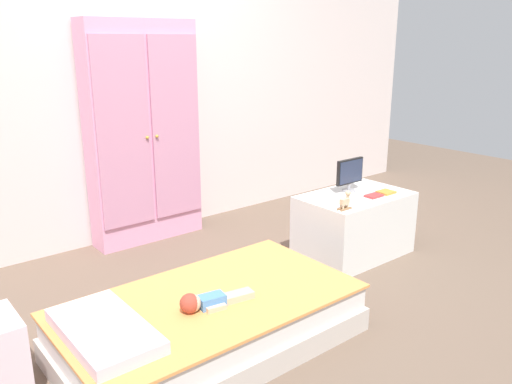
{
  "coord_description": "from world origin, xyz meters",
  "views": [
    {
      "loc": [
        -1.85,
        -2.16,
        1.54
      ],
      "look_at": [
        0.21,
        0.37,
        0.57
      ],
      "focal_mm": 36.33,
      "sensor_mm": 36.0,
      "label": 1
    }
  ],
  "objects_px": {
    "wardrobe": "(144,134)",
    "book_red": "(374,196)",
    "bed": "(210,322)",
    "book_orange": "(386,192)",
    "tv_stand": "(354,225)",
    "tv_monitor": "(350,173)",
    "rocking_horse_toy": "(346,201)",
    "doll": "(204,302)"
  },
  "relations": [
    {
      "from": "book_orange",
      "to": "wardrobe",
      "type": "bearing_deg",
      "value": 131.4
    },
    {
      "from": "tv_monitor",
      "to": "rocking_horse_toy",
      "type": "bearing_deg",
      "value": -142.21
    },
    {
      "from": "tv_stand",
      "to": "book_orange",
      "type": "relative_size",
      "value": 6.87
    },
    {
      "from": "bed",
      "to": "tv_monitor",
      "type": "xyz_separation_m",
      "value": [
        1.52,
        0.41,
        0.47
      ]
    },
    {
      "from": "doll",
      "to": "wardrobe",
      "type": "relative_size",
      "value": 0.23
    },
    {
      "from": "rocking_horse_toy",
      "to": "book_orange",
      "type": "distance_m",
      "value": 0.52
    },
    {
      "from": "tv_stand",
      "to": "book_red",
      "type": "bearing_deg",
      "value": -62.49
    },
    {
      "from": "rocking_horse_toy",
      "to": "book_red",
      "type": "height_order",
      "value": "rocking_horse_toy"
    },
    {
      "from": "bed",
      "to": "doll",
      "type": "distance_m",
      "value": 0.2
    },
    {
      "from": "doll",
      "to": "tv_stand",
      "type": "height_order",
      "value": "tv_stand"
    },
    {
      "from": "bed",
      "to": "tv_monitor",
      "type": "bearing_deg",
      "value": 15.1
    },
    {
      "from": "tv_monitor",
      "to": "doll",
      "type": "bearing_deg",
      "value": -163.33
    },
    {
      "from": "wardrobe",
      "to": "tv_monitor",
      "type": "relative_size",
      "value": 6.57
    },
    {
      "from": "wardrobe",
      "to": "book_orange",
      "type": "bearing_deg",
      "value": -48.6
    },
    {
      "from": "doll",
      "to": "rocking_horse_toy",
      "type": "height_order",
      "value": "rocking_horse_toy"
    },
    {
      "from": "wardrobe",
      "to": "book_red",
      "type": "bearing_deg",
      "value": -52.02
    },
    {
      "from": "wardrobe",
      "to": "book_red",
      "type": "height_order",
      "value": "wardrobe"
    },
    {
      "from": "bed",
      "to": "wardrobe",
      "type": "bearing_deg",
      "value": 72.9
    },
    {
      "from": "tv_stand",
      "to": "doll",
      "type": "bearing_deg",
      "value": -166.02
    },
    {
      "from": "doll",
      "to": "book_orange",
      "type": "distance_m",
      "value": 1.8
    },
    {
      "from": "wardrobe",
      "to": "book_red",
      "type": "distance_m",
      "value": 1.78
    },
    {
      "from": "rocking_horse_toy",
      "to": "book_red",
      "type": "distance_m",
      "value": 0.38
    },
    {
      "from": "wardrobe",
      "to": "rocking_horse_toy",
      "type": "relative_size",
      "value": 13.68
    },
    {
      "from": "doll",
      "to": "tv_monitor",
      "type": "distance_m",
      "value": 1.7
    },
    {
      "from": "book_red",
      "to": "wardrobe",
      "type": "bearing_deg",
      "value": 127.98
    },
    {
      "from": "wardrobe",
      "to": "tv_monitor",
      "type": "distance_m",
      "value": 1.58
    },
    {
      "from": "tv_stand",
      "to": "tv_monitor",
      "type": "distance_m",
      "value": 0.38
    },
    {
      "from": "tv_monitor",
      "to": "book_red",
      "type": "bearing_deg",
      "value": -81.06
    },
    {
      "from": "doll",
      "to": "tv_stand",
      "type": "bearing_deg",
      "value": 13.98
    },
    {
      "from": "doll",
      "to": "rocking_horse_toy",
      "type": "distance_m",
      "value": 1.3
    },
    {
      "from": "bed",
      "to": "book_red",
      "type": "height_order",
      "value": "book_red"
    },
    {
      "from": "book_red",
      "to": "book_orange",
      "type": "relative_size",
      "value": 1.08
    },
    {
      "from": "bed",
      "to": "book_red",
      "type": "distance_m",
      "value": 1.6
    },
    {
      "from": "book_red",
      "to": "tv_stand",
      "type": "bearing_deg",
      "value": 117.51
    },
    {
      "from": "tv_stand",
      "to": "tv_monitor",
      "type": "bearing_deg",
      "value": 72.17
    },
    {
      "from": "bed",
      "to": "book_orange",
      "type": "relative_size",
      "value": 13.01
    },
    {
      "from": "rocking_horse_toy",
      "to": "book_red",
      "type": "bearing_deg",
      "value": 9.16
    },
    {
      "from": "wardrobe",
      "to": "rocking_horse_toy",
      "type": "height_order",
      "value": "wardrobe"
    },
    {
      "from": "tv_monitor",
      "to": "tv_stand",
      "type": "bearing_deg",
      "value": -107.83
    },
    {
      "from": "book_orange",
      "to": "tv_stand",
      "type": "bearing_deg",
      "value": 149.74
    },
    {
      "from": "bed",
      "to": "wardrobe",
      "type": "distance_m",
      "value": 1.8
    },
    {
      "from": "tv_stand",
      "to": "rocking_horse_toy",
      "type": "height_order",
      "value": "rocking_horse_toy"
    }
  ]
}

